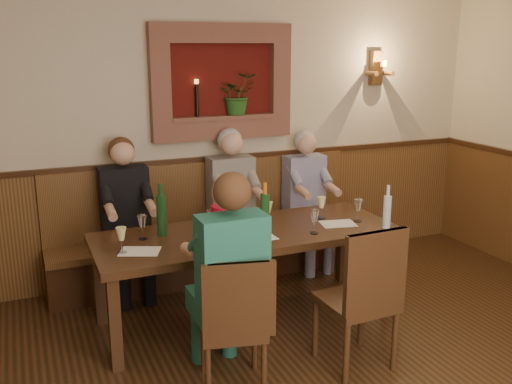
# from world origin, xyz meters

# --- Properties ---
(room_shell) EXTENTS (6.04, 6.04, 2.82)m
(room_shell) POSITION_xyz_m (0.00, 0.00, 1.89)
(room_shell) COLOR beige
(room_shell) RESTS_ON ground
(wainscoting) EXTENTS (6.02, 6.02, 1.15)m
(wainscoting) POSITION_xyz_m (0.00, -0.00, 0.59)
(wainscoting) COLOR #503217
(wainscoting) RESTS_ON ground
(wall_niche) EXTENTS (1.36, 0.30, 1.06)m
(wall_niche) POSITION_xyz_m (0.24, 2.94, 1.81)
(wall_niche) COLOR #4F0F0B
(wall_niche) RESTS_ON ground
(wall_sconce) EXTENTS (0.25, 0.20, 0.35)m
(wall_sconce) POSITION_xyz_m (1.90, 2.93, 1.94)
(wall_sconce) COLOR #503217
(wall_sconce) RESTS_ON ground
(dining_table) EXTENTS (2.40, 0.90, 0.75)m
(dining_table) POSITION_xyz_m (0.00, 1.85, 0.68)
(dining_table) COLOR #331C0F
(dining_table) RESTS_ON ground
(bench) EXTENTS (3.00, 0.45, 1.11)m
(bench) POSITION_xyz_m (0.00, 2.79, 0.33)
(bench) COLOR #381E0F
(bench) RESTS_ON ground
(chair_near_left) EXTENTS (0.49, 0.49, 0.93)m
(chair_near_left) POSITION_xyz_m (-0.45, 0.98, 0.27)
(chair_near_left) COLOR #331C0F
(chair_near_left) RESTS_ON ground
(chair_near_right) EXTENTS (0.48, 0.48, 1.04)m
(chair_near_right) POSITION_xyz_m (0.43, 0.90, 0.30)
(chair_near_right) COLOR #331C0F
(chair_near_right) RESTS_ON ground
(person_bench_left) EXTENTS (0.42, 0.51, 1.42)m
(person_bench_left) POSITION_xyz_m (-0.79, 2.69, 0.59)
(person_bench_left) COLOR black
(person_bench_left) RESTS_ON ground
(person_bench_mid) EXTENTS (0.43, 0.52, 1.44)m
(person_bench_mid) POSITION_xyz_m (0.21, 2.69, 0.60)
(person_bench_mid) COLOR #4F4C49
(person_bench_mid) RESTS_ON ground
(person_bench_right) EXTENTS (0.40, 0.49, 1.38)m
(person_bench_right) POSITION_xyz_m (0.99, 2.69, 0.57)
(person_bench_right) COLOR navy
(person_bench_right) RESTS_ON ground
(person_chair_front) EXTENTS (0.43, 0.53, 1.45)m
(person_chair_front) POSITION_xyz_m (-0.45, 1.07, 0.60)
(person_chair_front) COLOR #1A4C5B
(person_chair_front) RESTS_ON ground
(spittoon_bucket) EXTENTS (0.22, 0.22, 0.23)m
(spittoon_bucket) POSITION_xyz_m (-0.18, 1.87, 0.86)
(spittoon_bucket) COLOR red
(spittoon_bucket) RESTS_ON dining_table
(wine_bottle_green_a) EXTENTS (0.08, 0.08, 0.40)m
(wine_bottle_green_a) POSITION_xyz_m (0.12, 1.78, 0.92)
(wine_bottle_green_a) COLOR #19471E
(wine_bottle_green_a) RESTS_ON dining_table
(wine_bottle_green_b) EXTENTS (0.10, 0.10, 0.41)m
(wine_bottle_green_b) POSITION_xyz_m (-0.64, 2.02, 0.92)
(wine_bottle_green_b) COLOR #19471E
(wine_bottle_green_b) RESTS_ON dining_table
(water_bottle) EXTENTS (0.08, 0.08, 0.35)m
(water_bottle) POSITION_xyz_m (1.07, 1.49, 0.89)
(water_bottle) COLOR silver
(water_bottle) RESTS_ON dining_table
(tasting_sheet_a) EXTENTS (0.34, 0.29, 0.00)m
(tasting_sheet_a) POSITION_xyz_m (-0.88, 1.73, 0.75)
(tasting_sheet_a) COLOR white
(tasting_sheet_a) RESTS_ON dining_table
(tasting_sheet_b) EXTENTS (0.25, 0.19, 0.00)m
(tasting_sheet_b) POSITION_xyz_m (0.03, 1.66, 0.75)
(tasting_sheet_b) COLOR white
(tasting_sheet_b) RESTS_ON dining_table
(tasting_sheet_c) EXTENTS (0.32, 0.26, 0.00)m
(tasting_sheet_c) POSITION_xyz_m (0.77, 1.74, 0.75)
(tasting_sheet_c) COLOR white
(tasting_sheet_c) RESTS_ON dining_table
(tasting_sheet_d) EXTENTS (0.29, 0.23, 0.00)m
(tasting_sheet_d) POSITION_xyz_m (-0.43, 1.57, 0.75)
(tasting_sheet_d) COLOR white
(tasting_sheet_d) RESTS_ON dining_table
(wine_glass_0) EXTENTS (0.08, 0.08, 0.19)m
(wine_glass_0) POSITION_xyz_m (0.23, 1.95, 0.85)
(wine_glass_0) COLOR #F9E895
(wine_glass_0) RESTS_ON dining_table
(wine_glass_1) EXTENTS (0.08, 0.08, 0.19)m
(wine_glass_1) POSITION_xyz_m (0.47, 1.59, 0.85)
(wine_glass_1) COLOR white
(wine_glass_1) RESTS_ON dining_table
(wine_glass_2) EXTENTS (0.08, 0.08, 0.19)m
(wine_glass_2) POSITION_xyz_m (-1.00, 1.74, 0.85)
(wine_glass_2) COLOR #F9E895
(wine_glass_2) RESTS_ON dining_table
(wine_glass_3) EXTENTS (0.08, 0.08, 0.19)m
(wine_glass_3) POSITION_xyz_m (0.95, 1.73, 0.85)
(wine_glass_3) COLOR white
(wine_glass_3) RESTS_ON dining_table
(wine_glass_4) EXTENTS (0.08, 0.08, 0.19)m
(wine_glass_4) POSITION_xyz_m (-0.28, 1.90, 0.85)
(wine_glass_4) COLOR white
(wine_glass_4) RESTS_ON dining_table
(wine_glass_5) EXTENTS (0.08, 0.08, 0.19)m
(wine_glass_5) POSITION_xyz_m (-0.22, 1.51, 0.85)
(wine_glass_5) COLOR #F9E895
(wine_glass_5) RESTS_ON dining_table
(wine_glass_6) EXTENTS (0.08, 0.08, 0.19)m
(wine_glass_6) POSITION_xyz_m (-0.04, 1.64, 0.85)
(wine_glass_6) COLOR #F9E895
(wine_glass_6) RESTS_ON dining_table
(wine_glass_7) EXTENTS (0.08, 0.08, 0.19)m
(wine_glass_7) POSITION_xyz_m (0.71, 1.92, 0.85)
(wine_glass_7) COLOR #F9E895
(wine_glass_7) RESTS_ON dining_table
(wine_glass_8) EXTENTS (0.08, 0.08, 0.19)m
(wine_glass_8) POSITION_xyz_m (-0.80, 1.98, 0.85)
(wine_glass_8) COLOR white
(wine_glass_8) RESTS_ON dining_table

